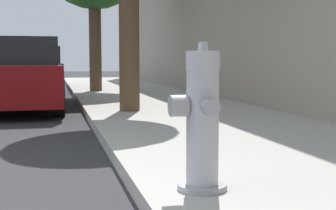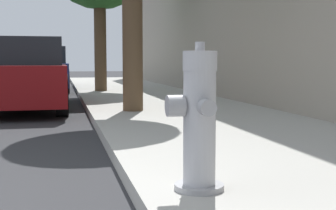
# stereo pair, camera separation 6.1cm
# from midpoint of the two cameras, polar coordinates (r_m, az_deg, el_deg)

# --- Properties ---
(fire_hydrant) EXTENTS (0.35, 0.37, 0.89)m
(fire_hydrant) POSITION_cam_midpoint_polar(r_m,az_deg,el_deg) (2.82, 3.48, -2.08)
(fire_hydrant) COLOR #97979C
(fire_hydrant) RESTS_ON sidewalk_slab
(parked_car_near) EXTENTS (1.73, 4.09, 1.30)m
(parked_car_near) POSITION_cam_midpoint_polar(r_m,az_deg,el_deg) (9.08, -18.39, 3.45)
(parked_car_near) COLOR maroon
(parked_car_near) RESTS_ON ground_plane
(parked_car_mid) EXTENTS (1.75, 4.38, 1.32)m
(parked_car_mid) POSITION_cam_midpoint_polar(r_m,az_deg,el_deg) (14.65, -16.25, 4.16)
(parked_car_mid) COLOR navy
(parked_car_mid) RESTS_ON ground_plane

